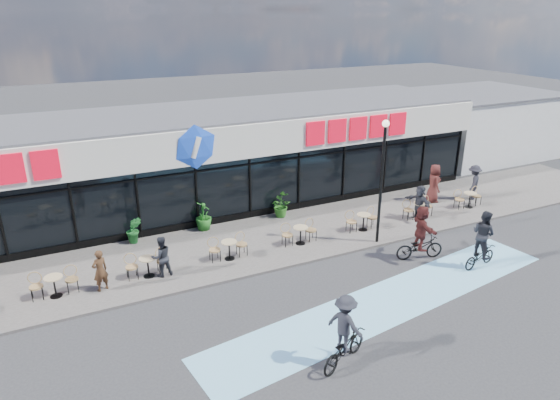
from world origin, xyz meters
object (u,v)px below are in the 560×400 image
object	(u,v)px
patron_right	(161,257)
cyclist_b	(421,237)
pedestrian_c	(474,182)
lamp_post	(382,172)
potted_plant_right	(280,206)
cyclist_a	(482,243)
potted_plant_mid	(203,216)
pedestrian_a	(419,203)
patron_left	(100,271)
potted_plant_left	(134,230)
pedestrian_b	(434,183)

from	to	relation	value
patron_right	cyclist_b	distance (m)	9.76
patron_right	pedestrian_c	size ratio (longest dim) A/B	0.86
lamp_post	pedestrian_c	distance (m)	7.86
potted_plant_right	cyclist_a	size ratio (longest dim) A/B	0.47
potted_plant_mid	cyclist_b	size ratio (longest dim) A/B	0.59
patron_right	pedestrian_a	xyz separation A→B (m)	(11.78, 0.10, 0.04)
patron_right	cyclist_a	xyz separation A→B (m)	(10.95, -4.33, 0.10)
lamp_post	patron_left	size ratio (longest dim) A/B	3.39
patron_right	pedestrian_a	size ratio (longest dim) A/B	0.95
potted_plant_left	potted_plant_mid	xyz separation A→B (m)	(2.97, 0.04, 0.07)
lamp_post	pedestrian_b	size ratio (longest dim) A/B	2.65
potted_plant_left	pedestrian_c	world-z (taller)	pedestrian_c
potted_plant_right	patron_left	size ratio (longest dim) A/B	0.70
pedestrian_b	pedestrian_c	xyz separation A→B (m)	(2.04, -0.61, -0.07)
cyclist_a	potted_plant_mid	bearing A→B (deg)	137.72
pedestrian_b	cyclist_b	xyz separation A→B (m)	(-4.58, -4.40, -0.11)
patron_right	cyclist_b	xyz separation A→B (m)	(9.34, -2.84, 0.08)
lamp_post	potted_plant_mid	world-z (taller)	lamp_post
potted_plant_left	pedestrian_a	xyz separation A→B (m)	(12.17, -3.14, 0.23)
potted_plant_right	cyclist_b	bearing A→B (deg)	-62.46
patron_left	cyclist_a	distance (m)	13.73
pedestrian_b	pedestrian_c	world-z (taller)	pedestrian_b
pedestrian_b	patron_right	bearing A→B (deg)	115.44
pedestrian_a	potted_plant_left	bearing A→B (deg)	-108.79
pedestrian_c	cyclist_b	world-z (taller)	cyclist_b
lamp_post	pedestrian_c	size ratio (longest dim) A/B	2.87
pedestrian_a	cyclist_b	bearing A→B (deg)	-44.08
potted_plant_mid	pedestrian_b	bearing A→B (deg)	-8.61
cyclist_a	cyclist_b	xyz separation A→B (m)	(-1.62, 1.49, -0.02)
cyclist_b	patron_left	bearing A→B (deg)	166.43
patron_left	cyclist_b	distance (m)	11.77
pedestrian_b	cyclist_b	distance (m)	6.35
potted_plant_left	potted_plant_right	size ratio (longest dim) A/B	1.08
potted_plant_left	cyclist_b	xyz separation A→B (m)	(9.72, -6.08, 0.27)
potted_plant_left	pedestrian_b	xyz separation A→B (m)	(14.30, -1.68, 0.39)
lamp_post	potted_plant_left	xyz separation A→B (m)	(-9.05, 4.28, -2.46)
potted_plant_right	cyclist_b	world-z (taller)	cyclist_b
potted_plant_mid	cyclist_b	world-z (taller)	cyclist_b
lamp_post	pedestrian_b	distance (m)	6.22
potted_plant_mid	lamp_post	bearing A→B (deg)	-35.38
patron_left	pedestrian_b	xyz separation A→B (m)	(16.02, 1.64, 0.21)
potted_plant_mid	potted_plant_right	distance (m)	3.63
pedestrian_b	cyclist_a	world-z (taller)	cyclist_a
pedestrian_b	cyclist_b	world-z (taller)	cyclist_b
potted_plant_right	cyclist_a	world-z (taller)	cyclist_a
lamp_post	patron_left	xyz separation A→B (m)	(-10.77, 0.96, -2.28)
potted_plant_right	pedestrian_b	bearing A→B (deg)	-11.67
patron_left	pedestrian_b	bearing A→B (deg)	163.61
potted_plant_mid	pedestrian_a	distance (m)	9.73
lamp_post	cyclist_a	bearing A→B (deg)	-55.18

